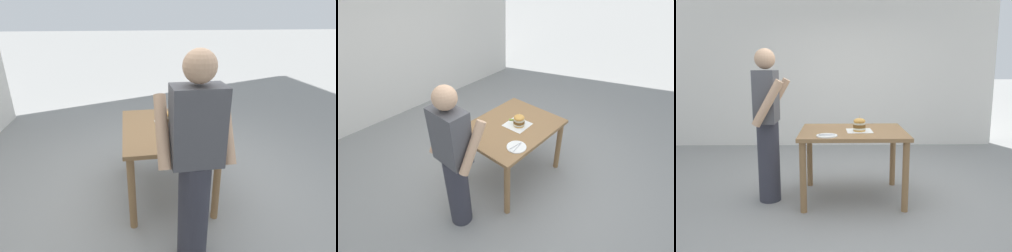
{
  "view_description": "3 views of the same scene",
  "coord_description": "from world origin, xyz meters",
  "views": [
    {
      "loc": [
        0.38,
        2.51,
        1.86
      ],
      "look_at": [
        0.0,
        0.1,
        0.84
      ],
      "focal_mm": 28.0,
      "sensor_mm": 36.0,
      "label": 1
    },
    {
      "loc": [
        -1.74,
        2.04,
        2.61
      ],
      "look_at": [
        0.0,
        0.1,
        0.84
      ],
      "focal_mm": 28.0,
      "sensor_mm": 36.0,
      "label": 2
    },
    {
      "loc": [
        -3.61,
        0.17,
        1.48
      ],
      "look_at": [
        0.0,
        0.1,
        0.84
      ],
      "focal_mm": 35.0,
      "sensor_mm": 36.0,
      "label": 3
    }
  ],
  "objects": [
    {
      "name": "ground_plane",
      "position": [
        0.0,
        0.0,
        0.0
      ],
      "size": [
        80.0,
        80.0,
        0.0
      ],
      "primitive_type": "plane",
      "color": "gray"
    },
    {
      "name": "serving_paper",
      "position": [
        -0.04,
        -0.07,
        0.79
      ],
      "size": [
        0.3,
        0.3,
        0.0
      ],
      "primitive_type": "cube",
      "rotation": [
        0.0,
        0.0,
        0.05
      ],
      "color": "white",
      "rests_on": "patio_table"
    },
    {
      "name": "side_plate_with_forks",
      "position": [
        -0.32,
        0.28,
        0.8
      ],
      "size": [
        0.22,
        0.22,
        0.02
      ],
      "color": "white",
      "rests_on": "patio_table"
    },
    {
      "name": "pickle_spear",
      "position": [
        0.07,
        -0.1,
        0.81
      ],
      "size": [
        0.08,
        0.07,
        0.02
      ],
      "primitive_type": "cylinder",
      "rotation": [
        0.0,
        1.57,
        0.65
      ],
      "color": "#8EA83D",
      "rests_on": "serving_paper"
    },
    {
      "name": "sandwich",
      "position": [
        -0.06,
        -0.07,
        0.87
      ],
      "size": [
        0.14,
        0.14,
        0.18
      ],
      "color": "gold",
      "rests_on": "serving_paper"
    },
    {
      "name": "diner_across_table",
      "position": [
        -0.07,
        0.94,
        0.88
      ],
      "size": [
        0.55,
        0.35,
        1.69
      ],
      "color": "#33333D",
      "rests_on": "ground"
    },
    {
      "name": "patio_table",
      "position": [
        0.0,
        0.0,
        0.67
      ],
      "size": [
        0.92,
        1.17,
        0.79
      ],
      "color": "olive",
      "rests_on": "ground"
    }
  ]
}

